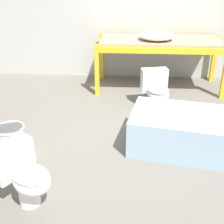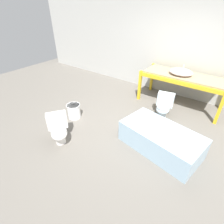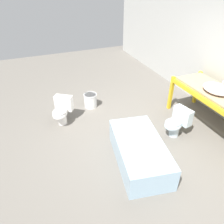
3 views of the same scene
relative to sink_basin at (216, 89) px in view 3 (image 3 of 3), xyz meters
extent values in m
plane|color=#666059|center=(-0.28, -1.56, -0.93)|extent=(12.00, 12.00, 0.00)
cube|color=gold|center=(-0.95, -0.32, -0.50)|extent=(0.07, 0.07, 0.85)
cube|color=gold|center=(-0.95, 0.46, -0.50)|extent=(0.07, 0.07, 0.85)
cube|color=gold|center=(0.07, -0.32, -0.16)|extent=(2.03, 0.06, 0.09)
cube|color=#998466|center=(0.07, 0.07, -0.10)|extent=(1.96, 0.71, 0.04)
ellipsoid|color=silver|center=(0.00, 0.00, 0.00)|extent=(0.57, 0.45, 0.16)
cylinder|color=silver|center=(0.00, 0.12, 0.12)|extent=(0.02, 0.02, 0.08)
cube|color=#99B7CC|center=(0.36, -1.87, -0.70)|extent=(1.60, 1.03, 0.45)
cube|color=#829CAD|center=(0.36, -1.87, -0.57)|extent=(1.50, 0.93, 0.18)
cylinder|color=white|center=(-1.31, -2.89, -0.83)|extent=(0.20, 0.20, 0.20)
ellipsoid|color=white|center=(-1.26, -2.93, -0.64)|extent=(0.49, 0.47, 0.21)
ellipsoid|color=beige|center=(-1.26, -2.93, -0.56)|extent=(0.46, 0.44, 0.03)
cube|color=white|center=(-1.47, -2.79, -0.51)|extent=(0.35, 0.41, 0.34)
cylinder|color=silver|center=(-0.01, -0.85, -0.83)|extent=(0.20, 0.20, 0.20)
ellipsoid|color=silver|center=(0.00, -0.91, -0.64)|extent=(0.38, 0.44, 0.21)
ellipsoid|color=#9FAFB7|center=(0.00, -0.91, -0.56)|extent=(0.36, 0.42, 0.03)
cube|color=silver|center=(-0.05, -0.66, -0.51)|extent=(0.41, 0.24, 0.34)
cylinder|color=white|center=(-1.76, -2.09, -0.75)|extent=(0.31, 0.31, 0.35)
cylinder|color=white|center=(-1.76, -2.09, -0.59)|extent=(0.33, 0.33, 0.02)
camera|label=1|loc=(-0.40, -5.08, 1.17)|focal=50.00mm
camera|label=2|loc=(1.10, -4.42, 1.52)|focal=28.00mm
camera|label=3|loc=(2.79, -3.38, 1.97)|focal=35.00mm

